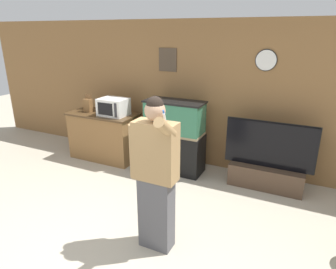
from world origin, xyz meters
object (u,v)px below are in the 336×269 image
knife_block (88,105)px  counter_island (104,136)px  microwave (113,107)px  aquarium_on_stand (174,137)px  person_standing (155,174)px  tv_on_stand (267,169)px

knife_block → counter_island: bearing=3.0°
counter_island → microwave: 0.67m
counter_island → knife_block: knife_block is taller
counter_island → aquarium_on_stand: aquarium_on_stand is taller
aquarium_on_stand → person_standing: bearing=-71.3°
knife_block → aquarium_on_stand: (1.80, 0.10, -0.40)m
knife_block → person_standing: 3.06m
aquarium_on_stand → person_standing: size_ratio=0.72×
microwave → knife_block: knife_block is taller
counter_island → knife_block: size_ratio=3.76×
knife_block → tv_on_stand: (3.39, 0.17, -0.72)m
counter_island → aquarium_on_stand: bearing=3.2°
person_standing → tv_on_stand: bearing=64.9°
counter_island → knife_block: (-0.33, -0.02, 0.59)m
counter_island → aquarium_on_stand: size_ratio=1.04×
counter_island → tv_on_stand: bearing=2.8°
aquarium_on_stand → microwave: bearing=-175.1°
tv_on_stand → microwave: bearing=-176.5°
microwave → aquarium_on_stand: size_ratio=0.40×
counter_island → tv_on_stand: size_ratio=0.97×
tv_on_stand → person_standing: person_standing is taller
microwave → person_standing: person_standing is taller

